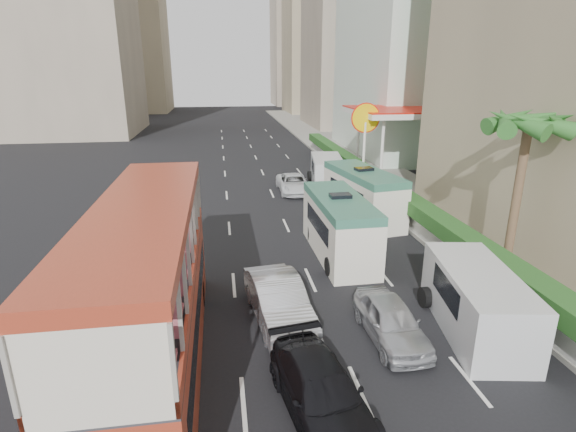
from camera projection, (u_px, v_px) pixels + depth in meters
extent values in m
plane|color=black|center=(354.00, 348.00, 14.23)|extent=(200.00, 200.00, 0.00)
cube|color=#A73620|center=(151.00, 290.00, 12.59)|extent=(2.50, 11.00, 5.06)
imported|color=silver|center=(279.00, 321.00, 15.79)|extent=(2.21, 4.89, 1.56)
imported|color=silver|center=(389.00, 338.00, 14.75)|extent=(1.68, 3.97, 1.34)
imported|color=black|center=(321.00, 413.00, 11.55)|extent=(2.53, 4.80, 1.33)
imported|color=silver|center=(294.00, 192.00, 32.39)|extent=(2.11, 4.56, 1.27)
cube|color=silver|center=(339.00, 227.00, 21.00)|extent=(2.22, 6.44, 2.84)
cube|color=silver|center=(363.00, 195.00, 26.16)|extent=(3.23, 6.85, 2.92)
cube|color=silver|center=(476.00, 301.00, 14.94)|extent=(3.00, 5.62, 2.13)
cube|color=silver|center=(327.00, 172.00, 33.93)|extent=(2.91, 5.63, 2.15)
cube|color=#99968C|center=(371.00, 170.00, 38.98)|extent=(6.00, 120.00, 0.18)
cube|color=silver|center=(386.00, 200.00, 28.06)|extent=(0.30, 44.00, 1.00)
cube|color=#2D6626|center=(387.00, 186.00, 27.80)|extent=(1.10, 44.00, 0.70)
cylinder|color=brown|center=(516.00, 201.00, 18.05)|extent=(0.36, 0.36, 6.40)
cube|color=silver|center=(393.00, 143.00, 36.42)|extent=(6.50, 8.00, 5.50)
cube|color=tan|center=(302.00, 19.00, 108.19)|extent=(14.00, 14.00, 40.00)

